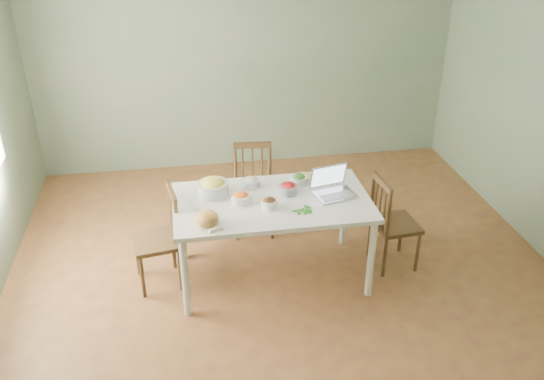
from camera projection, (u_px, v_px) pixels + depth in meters
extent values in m
cube|color=brown|center=(285.00, 277.00, 5.25)|extent=(5.00, 5.00, 0.00)
cube|color=gray|center=(247.00, 58.00, 6.78)|extent=(5.00, 0.00, 2.70)
cube|color=gray|center=(400.00, 374.00, 2.44)|extent=(5.00, 0.00, 2.70)
ellipsoid|color=tan|center=(207.00, 219.00, 4.52)|extent=(0.23, 0.23, 0.12)
cube|color=#F5EBBD|center=(216.00, 229.00, 4.47)|extent=(0.11, 0.07, 0.03)
cylinder|color=#E3C47E|center=(304.00, 177.00, 5.28)|extent=(0.18, 0.18, 0.02)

